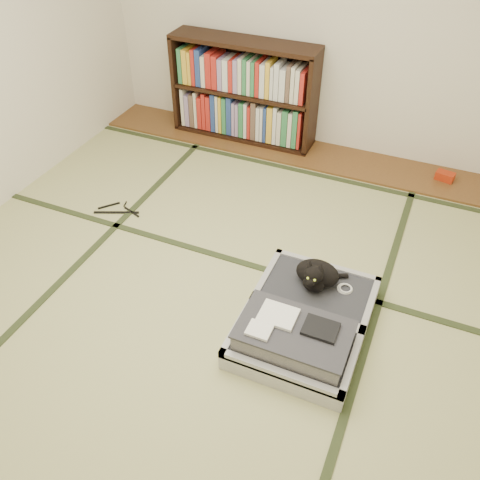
% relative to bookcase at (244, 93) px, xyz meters
% --- Properties ---
extents(floor, '(4.50, 4.50, 0.00)m').
position_rel_bookcase_xyz_m(floor, '(0.66, -2.07, -0.45)').
color(floor, '#C0BD80').
rests_on(floor, ground).
extents(wood_strip, '(4.00, 0.50, 0.02)m').
position_rel_bookcase_xyz_m(wood_strip, '(0.66, -0.07, -0.44)').
color(wood_strip, brown).
rests_on(wood_strip, ground).
extents(red_item, '(0.16, 0.12, 0.07)m').
position_rel_bookcase_xyz_m(red_item, '(1.88, -0.04, -0.40)').
color(red_item, '#A9280D').
rests_on(red_item, wood_strip).
extents(room_shell, '(4.50, 4.50, 4.50)m').
position_rel_bookcase_xyz_m(room_shell, '(0.66, -2.07, 1.01)').
color(room_shell, white).
rests_on(room_shell, ground).
extents(tatami_borders, '(4.00, 4.50, 0.01)m').
position_rel_bookcase_xyz_m(tatami_borders, '(0.66, -1.58, -0.45)').
color(tatami_borders, '#2D381E').
rests_on(tatami_borders, ground).
extents(bookcase, '(1.35, 0.31, 0.92)m').
position_rel_bookcase_xyz_m(bookcase, '(0.00, 0.00, 0.00)').
color(bookcase, black).
rests_on(bookcase, wood_strip).
extents(suitcase, '(0.71, 0.94, 0.28)m').
position_rel_bookcase_xyz_m(suitcase, '(1.28, -2.11, -0.35)').
color(suitcase, '#BDBCC2').
rests_on(suitcase, floor).
extents(cat, '(0.31, 0.32, 0.25)m').
position_rel_bookcase_xyz_m(cat, '(1.27, -1.81, -0.22)').
color(cat, black).
rests_on(cat, suitcase).
extents(cable_coil, '(0.10, 0.10, 0.02)m').
position_rel_bookcase_xyz_m(cable_coil, '(1.45, -1.78, -0.31)').
color(cable_coil, white).
rests_on(cable_coil, suitcase).
extents(hanger, '(0.36, 0.23, 0.01)m').
position_rel_bookcase_xyz_m(hanger, '(-0.43, -1.50, -0.44)').
color(hanger, black).
rests_on(hanger, floor).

